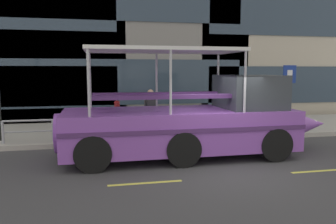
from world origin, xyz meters
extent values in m
plane|color=#3D3D3F|center=(0.00, 0.00, 0.00)|extent=(120.00, 120.00, 0.00)
cube|color=#A8A59E|center=(0.00, 5.60, 0.09)|extent=(32.00, 4.80, 0.18)
cube|color=#B2ADA3|center=(0.00, 3.11, 0.09)|extent=(32.00, 0.18, 0.18)
cube|color=#DBD64C|center=(-2.40, -1.15, 0.00)|extent=(1.80, 0.12, 0.01)
cube|color=#DBD64C|center=(2.40, -1.15, 0.00)|extent=(1.80, 0.12, 0.01)
cube|color=#2D3D4C|center=(-7.54, 8.37, 1.88)|extent=(10.22, 0.06, 2.07)
cube|color=#2D3D4C|center=(-7.54, 8.37, 5.64)|extent=(10.22, 0.06, 2.07)
cube|color=#2D3D4C|center=(-1.92, 8.37, 2.10)|extent=(12.13, 0.06, 2.31)
cube|color=#2D3D4C|center=(6.68, 8.37, 1.88)|extent=(8.56, 0.06, 2.07)
cube|color=#2D3D4C|center=(6.68, 8.37, 5.65)|extent=(8.56, 0.06, 2.07)
cylinder|color=#9EA0A8|center=(-0.90, 3.45, 0.96)|extent=(11.60, 0.07, 0.07)
cylinder|color=#9EA0A8|center=(-0.90, 3.45, 0.57)|extent=(11.60, 0.06, 0.06)
cylinder|color=#9EA0A8|center=(-6.70, 3.45, 0.57)|extent=(0.09, 0.09, 0.78)
cylinder|color=#9EA0A8|center=(-5.04, 3.45, 0.57)|extent=(0.09, 0.09, 0.78)
cylinder|color=#9EA0A8|center=(-3.38, 3.45, 0.57)|extent=(0.09, 0.09, 0.78)
cylinder|color=#9EA0A8|center=(-1.73, 3.45, 0.57)|extent=(0.09, 0.09, 0.78)
cylinder|color=#9EA0A8|center=(-0.07, 3.45, 0.57)|extent=(0.09, 0.09, 0.78)
cylinder|color=#9EA0A8|center=(1.59, 3.45, 0.57)|extent=(0.09, 0.09, 0.78)
cylinder|color=#9EA0A8|center=(3.24, 3.45, 0.57)|extent=(0.09, 0.09, 0.78)
cylinder|color=#9EA0A8|center=(4.90, 3.45, 0.57)|extent=(0.09, 0.09, 0.78)
cylinder|color=#4C4F54|center=(4.62, 4.24, 1.53)|extent=(0.08, 0.08, 2.70)
cube|color=navy|center=(4.62, 4.19, 2.53)|extent=(0.60, 0.04, 0.76)
cube|color=white|center=(4.62, 4.17, 2.53)|extent=(0.24, 0.01, 0.36)
cube|color=purple|center=(-0.98, 1.15, 0.88)|extent=(7.06, 2.49, 1.21)
cone|color=purple|center=(3.34, 1.15, 0.88)|extent=(1.59, 1.15, 1.15)
cylinder|color=purple|center=(-4.52, 1.15, 0.88)|extent=(0.35, 1.15, 1.15)
cube|color=#4D2A62|center=(-0.98, -0.12, 1.03)|extent=(7.06, 0.04, 0.12)
sphere|color=white|center=(3.74, 1.15, 0.93)|extent=(0.22, 0.22, 0.22)
cube|color=#33383D|center=(1.31, 1.15, 2.02)|extent=(1.77, 2.09, 1.06)
cube|color=silver|center=(-1.51, 1.15, 3.30)|extent=(4.59, 2.29, 0.10)
cylinder|color=#B2B2B7|center=(0.66, 2.25, 2.37)|extent=(0.07, 0.07, 1.76)
cylinder|color=#B2B2B7|center=(0.66, 0.05, 2.37)|extent=(0.07, 0.07, 1.76)
cylinder|color=#B2B2B7|center=(-1.51, 2.25, 2.37)|extent=(0.07, 0.07, 1.76)
cylinder|color=#B2B2B7|center=(-1.51, 0.05, 2.37)|extent=(0.07, 0.07, 1.76)
cylinder|color=#B2B2B7|center=(-3.69, 2.25, 2.37)|extent=(0.07, 0.07, 1.76)
cylinder|color=#B2B2B7|center=(-3.69, 0.05, 2.37)|extent=(0.07, 0.07, 1.76)
cube|color=#4D2A62|center=(-1.51, 1.75, 1.94)|extent=(4.22, 0.28, 0.12)
cube|color=#4D2A62|center=(-1.51, 0.55, 1.94)|extent=(4.22, 0.28, 0.12)
cylinder|color=black|center=(1.66, 2.29, 0.50)|extent=(1.00, 0.28, 1.00)
cylinder|color=black|center=(1.66, 0.00, 0.50)|extent=(1.00, 0.28, 1.00)
cylinder|color=black|center=(-1.16, 2.29, 0.50)|extent=(1.00, 0.28, 1.00)
cylinder|color=black|center=(-1.16, 0.00, 0.50)|extent=(1.00, 0.28, 1.00)
cylinder|color=black|center=(-3.63, 2.29, 0.50)|extent=(1.00, 0.28, 1.00)
cylinder|color=black|center=(-3.63, 0.00, 0.50)|extent=(1.00, 0.28, 1.00)
cylinder|color=#1E2338|center=(2.55, 4.98, 0.59)|extent=(0.10, 0.10, 0.82)
cylinder|color=#1E2338|center=(2.61, 4.83, 0.59)|extent=(0.10, 0.10, 0.82)
cube|color=#236B47|center=(2.58, 4.91, 1.29)|extent=(0.28, 0.35, 0.58)
cylinder|color=#236B47|center=(2.50, 5.10, 1.26)|extent=(0.07, 0.07, 0.52)
cylinder|color=#236B47|center=(2.65, 4.72, 1.26)|extent=(0.07, 0.07, 0.52)
sphere|color=beige|center=(2.58, 4.91, 1.72)|extent=(0.23, 0.23, 0.23)
cylinder|color=#1E2338|center=(-1.50, 4.18, 0.62)|extent=(0.11, 0.11, 0.88)
cylinder|color=#1E2338|center=(-1.33, 4.19, 0.62)|extent=(0.11, 0.11, 0.88)
cube|color=#38383D|center=(-1.42, 4.19, 1.37)|extent=(0.34, 0.22, 0.62)
cylinder|color=#38383D|center=(-1.63, 4.17, 1.34)|extent=(0.08, 0.08, 0.56)
cylinder|color=#38383D|center=(-1.20, 4.20, 1.34)|extent=(0.08, 0.08, 0.56)
sphere|color=tan|center=(-1.42, 4.19, 1.83)|extent=(0.24, 0.24, 0.24)
cylinder|color=#1E2338|center=(-2.75, 4.12, 0.57)|extent=(0.10, 0.10, 0.78)
cylinder|color=#1E2338|center=(-2.71, 4.27, 0.57)|extent=(0.10, 0.10, 0.78)
cube|color=maroon|center=(-2.73, 4.20, 1.23)|extent=(0.22, 0.32, 0.55)
cylinder|color=maroon|center=(-2.77, 4.01, 1.20)|extent=(0.07, 0.07, 0.49)
cylinder|color=maroon|center=(-2.69, 4.38, 1.20)|extent=(0.07, 0.07, 0.49)
sphere|color=beige|center=(-2.73, 4.20, 1.63)|extent=(0.21, 0.21, 0.21)
camera|label=1|loc=(-3.49, -8.90, 2.69)|focal=35.98mm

